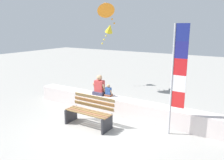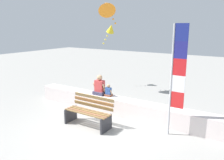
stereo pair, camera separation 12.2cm
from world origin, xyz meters
name	(u,v)px [view 1 (the left image)]	position (x,y,z in m)	size (l,w,h in m)	color
ground_plane	(97,130)	(0.00, 0.00, 0.00)	(40.00, 40.00, 0.00)	gray
seawall_ledge	(121,107)	(0.00, 1.40, 0.29)	(6.96, 0.49, 0.57)	silver
park_bench	(90,113)	(-0.37, 0.16, 0.41)	(1.47, 0.62, 0.88)	olive
person_adult	(99,87)	(-0.88, 1.42, 0.85)	(0.47, 0.34, 0.72)	#3C3A54
person_child	(108,91)	(-0.51, 1.42, 0.74)	(0.28, 0.20, 0.43)	brown
flag_banner	(177,73)	(1.98, 0.88, 1.76)	(0.39, 0.05, 3.02)	#B7B7BC
kite_orange	(105,7)	(-2.20, 3.81, 3.80)	(1.19, 1.21, 1.24)	orange
kite_yellow	(109,29)	(-2.59, 4.76, 2.83)	(0.66, 0.68, 1.03)	yellow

